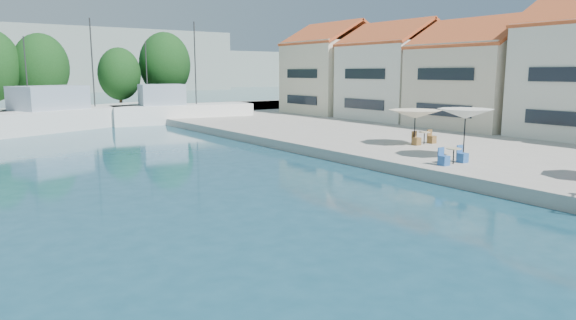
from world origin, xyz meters
TOP-DOWN VIEW (x-y plane):
  - quay_right at (22.00, 30.00)m, footprint 32.00×92.00m
  - hill_east at (40.00, 180.00)m, footprint 140.00×40.00m
  - building_04 at (24.00, 33.00)m, footprint 9.00×8.80m
  - building_05 at (24.00, 42.00)m, footprint 8.40×8.80m
  - building_06 at (24.00, 51.00)m, footprint 9.00×8.80m
  - trawler_03 at (-1.70, 56.42)m, footprint 18.82×11.76m
  - trawler_04 at (7.98, 55.42)m, footprint 13.93×5.48m
  - tree_06 at (-2.08, 68.20)m, footprint 5.69×5.69m
  - tree_07 at (6.29, 68.61)m, footprint 4.86×4.86m
  - tree_08 at (12.07, 69.05)m, footprint 6.22×6.22m
  - umbrella_white at (9.86, 23.86)m, footprint 2.80×2.80m
  - umbrella_cream at (11.53, 28.58)m, footprint 3.19×3.19m
  - cafe_table_02 at (8.05, 23.09)m, footprint 1.82×0.70m
  - cafe_table_03 at (12.30, 28.46)m, footprint 1.82×0.70m

SIDE VIEW (x-z plane):
  - quay_right at x=22.00m, z-range 0.00..0.60m
  - cafe_table_02 at x=8.05m, z-range 0.51..1.27m
  - cafe_table_03 at x=12.30m, z-range 0.51..1.27m
  - trawler_03 at x=-1.70m, z-range -4.03..6.17m
  - trawler_04 at x=7.98m, z-range -4.03..6.17m
  - umbrella_cream at x=11.53m, z-range 1.41..3.52m
  - umbrella_white at x=9.86m, z-range 1.61..4.12m
  - tree_07 at x=6.29m, z-range 1.15..8.34m
  - building_04 at x=24.00m, z-range 0.42..9.62m
  - building_05 at x=24.00m, z-range 0.41..10.11m
  - tree_06 at x=-2.08m, z-range 1.25..9.68m
  - building_06 at x=24.00m, z-range 0.40..10.60m
  - tree_08 at x=12.07m, z-range 1.31..10.51m
  - hill_east at x=40.00m, z-range 0.00..12.00m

